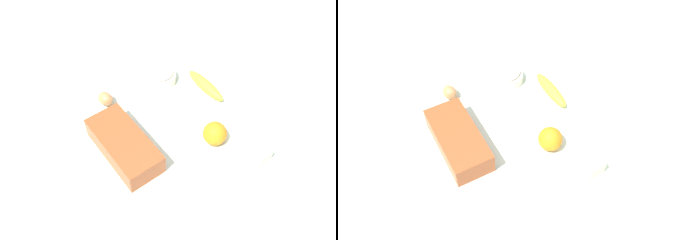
# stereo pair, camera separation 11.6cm
# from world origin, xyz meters

# --- Properties ---
(ground_plane) EXTENTS (2.40, 2.40, 0.02)m
(ground_plane) POSITION_xyz_m (0.00, 0.00, -0.01)
(ground_plane) COLOR silver
(loaf_pan) EXTENTS (0.28, 0.13, 0.08)m
(loaf_pan) POSITION_xyz_m (0.00, 0.18, 0.04)
(loaf_pan) COLOR #9E4723
(loaf_pan) RESTS_ON ground_plane
(flour_bowl) EXTENTS (0.12, 0.12, 0.06)m
(flour_bowl) POSITION_xyz_m (0.20, -0.11, 0.03)
(flour_bowl) COLOR silver
(flour_bowl) RESTS_ON ground_plane
(banana) EXTENTS (0.19, 0.04, 0.04)m
(banana) POSITION_xyz_m (0.06, -0.22, 0.02)
(banana) COLOR yellow
(banana) RESTS_ON ground_plane
(orange_fruit) EXTENTS (0.08, 0.08, 0.08)m
(orange_fruit) POSITION_xyz_m (-0.14, -0.09, 0.04)
(orange_fruit) COLOR orange
(orange_fruit) RESTS_ON ground_plane
(butter_block) EXTENTS (0.09, 0.07, 0.06)m
(butter_block) POSITION_xyz_m (-0.27, -0.15, 0.03)
(butter_block) COLOR #F4EDB2
(butter_block) RESTS_ON ground_plane
(egg_near_butter) EXTENTS (0.07, 0.06, 0.05)m
(egg_near_butter) POSITION_xyz_m (0.23, 0.12, 0.02)
(egg_near_butter) COLOR #B87D4B
(egg_near_butter) RESTS_ON ground_plane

